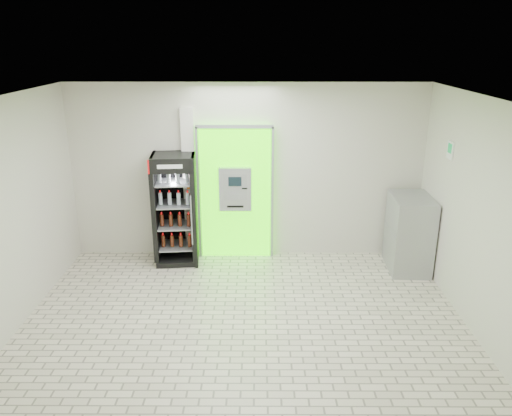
{
  "coord_description": "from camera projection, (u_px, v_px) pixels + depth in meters",
  "views": [
    {
      "loc": [
        0.19,
        -5.75,
        3.67
      ],
      "look_at": [
        0.16,
        1.2,
        1.3
      ],
      "focal_mm": 35.0,
      "sensor_mm": 36.0,
      "label": 1
    }
  ],
  "objects": [
    {
      "name": "ground",
      "position": [
        244.0,
        329.0,
        6.63
      ],
      "size": [
        6.0,
        6.0,
        0.0
      ],
      "primitive_type": "plane",
      "color": "beige",
      "rests_on": "ground"
    },
    {
      "name": "room_shell",
      "position": [
        243.0,
        197.0,
        6.03
      ],
      "size": [
        6.0,
        6.0,
        6.0
      ],
      "color": "beige",
      "rests_on": "ground"
    },
    {
      "name": "beverage_cooler",
      "position": [
        176.0,
        211.0,
        8.41
      ],
      "size": [
        0.76,
        0.7,
        1.88
      ],
      "rotation": [
        0.0,
        0.0,
        0.09
      ],
      "color": "black",
      "rests_on": "ground"
    },
    {
      "name": "exit_sign",
      "position": [
        450.0,
        150.0,
        7.25
      ],
      "size": [
        0.02,
        0.22,
        0.26
      ],
      "color": "white",
      "rests_on": "room_shell"
    },
    {
      "name": "pillar",
      "position": [
        190.0,
        184.0,
        8.53
      ],
      "size": [
        0.22,
        0.11,
        2.6
      ],
      "color": "silver",
      "rests_on": "ground"
    },
    {
      "name": "steel_cabinet",
      "position": [
        409.0,
        233.0,
        8.21
      ],
      "size": [
        0.67,
        0.96,
        1.25
      ],
      "rotation": [
        0.0,
        0.0,
        -0.05
      ],
      "color": "#989A9F",
      "rests_on": "ground"
    },
    {
      "name": "atm_assembly",
      "position": [
        236.0,
        192.0,
        8.53
      ],
      "size": [
        1.3,
        0.24,
        2.33
      ],
      "color": "#38FF00",
      "rests_on": "ground"
    }
  ]
}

